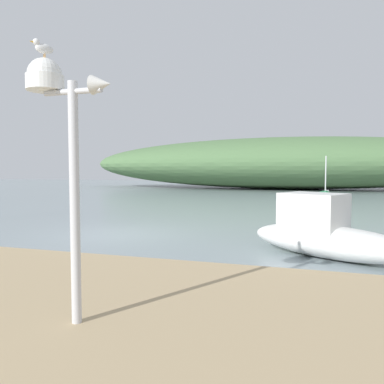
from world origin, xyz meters
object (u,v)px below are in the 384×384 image
at_px(motorboat_inner_mooring, 324,234).
at_px(mast_structure, 57,110).
at_px(sailboat_near_shore, 325,195).
at_px(seagull_on_radar, 43,47).

bearing_deg(motorboat_inner_mooring, mast_structure, -121.09).
bearing_deg(sailboat_near_shore, motorboat_inner_mooring, -92.57).
relative_size(seagull_on_radar, motorboat_inner_mooring, 0.07).
height_order(mast_structure, sailboat_near_shore, mast_structure).
distance_m(mast_structure, motorboat_inner_mooring, 6.86).
xyz_separation_m(sailboat_near_shore, motorboat_inner_mooring, (-0.80, -17.90, 0.21)).
bearing_deg(seagull_on_radar, mast_structure, 4.15).
distance_m(mast_structure, sailboat_near_shore, 23.94).
relative_size(seagull_on_radar, sailboat_near_shore, 0.09).
relative_size(mast_structure, seagull_on_radar, 11.70).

